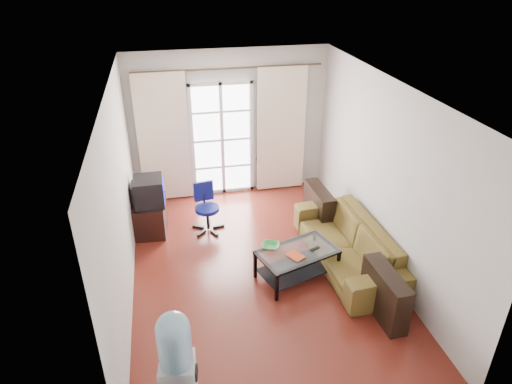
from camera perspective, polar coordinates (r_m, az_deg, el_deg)
floor at (r=6.80m, az=0.39°, el=-9.69°), size 5.20×5.20×0.00m
ceiling at (r=5.57m, az=0.48°, el=12.84°), size 5.20×5.20×0.00m
wall_back at (r=8.42m, az=-3.36°, el=8.48°), size 3.60×0.02×2.70m
wall_front at (r=4.03m, az=8.60°, el=-16.54°), size 3.60×0.02×2.70m
wall_left at (r=6.00m, az=-16.64°, el=-1.21°), size 0.02×5.20×2.70m
wall_right at (r=6.65m, az=15.78°, el=1.90°), size 0.02×5.20×2.70m
french_door at (r=8.45m, az=-4.26°, el=6.52°), size 1.16×0.06×2.15m
curtain_rod at (r=8.04m, az=-3.45°, el=15.18°), size 3.30×0.04×0.04m
curtain_left at (r=8.28m, az=-11.48°, el=6.51°), size 0.90×0.07×2.35m
curtain_right at (r=8.54m, az=3.16°, el=7.71°), size 0.90×0.07×2.35m
radiator at (r=8.87m, az=2.04°, el=2.41°), size 0.64×0.12×0.64m
sofa at (r=6.89m, az=11.29°, el=-6.34°), size 2.35×1.08×0.66m
coffee_table at (r=6.53m, az=5.15°, el=-8.48°), size 1.24×0.94×0.45m
bowl at (r=6.46m, az=1.83°, el=-6.75°), size 0.43×0.43×0.06m
book at (r=6.27m, az=4.38°, el=-8.30°), size 0.38×0.39×0.02m
remote at (r=6.49m, az=7.37°, el=-7.04°), size 0.16×0.10×0.02m
tv_stand at (r=7.74m, az=-13.02°, el=-2.98°), size 0.55×0.77×0.54m
crt_tv at (r=7.44m, az=-13.41°, el=0.05°), size 0.51×0.50×0.45m
task_chair at (r=7.63m, az=-6.12°, el=-3.07°), size 0.63×0.63×0.82m
water_cooler at (r=4.45m, az=-9.69°, el=-21.73°), size 0.35×0.35×1.51m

